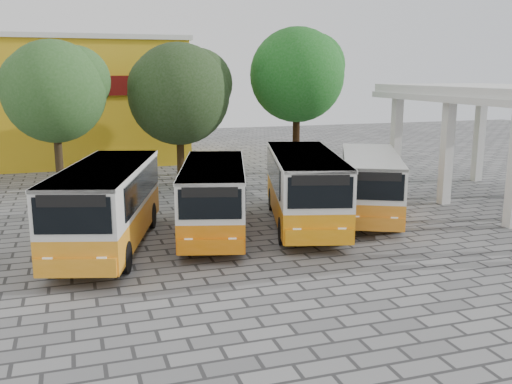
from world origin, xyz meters
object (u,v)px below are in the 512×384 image
object	(u,v)px
bus_far_left	(107,201)
bus_centre_left	(214,194)
bus_far_right	(370,181)
bus_centre_right	(304,184)

from	to	relation	value
bus_far_left	bus_centre_left	world-z (taller)	bus_far_left
bus_far_right	bus_centre_right	bearing A→B (deg)	-144.88
bus_centre_left	bus_centre_right	distance (m)	3.71
bus_far_left	bus_centre_left	bearing A→B (deg)	25.43
bus_far_left	bus_centre_right	bearing A→B (deg)	21.64
bus_centre_left	bus_far_right	xyz separation A→B (m)	(6.92, 0.59, -0.01)
bus_centre_left	bus_far_right	size ratio (longest dim) A/B	0.99
bus_centre_left	bus_far_right	distance (m)	6.94
bus_centre_left	bus_centre_right	bearing A→B (deg)	16.62
bus_far_left	bus_far_right	bearing A→B (deg)	22.85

